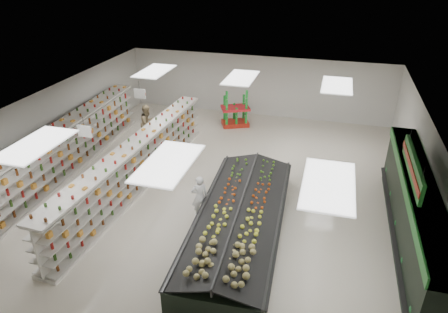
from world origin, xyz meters
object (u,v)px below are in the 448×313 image
(produce_island, at_px, (240,219))
(shopper_main, at_px, (200,197))
(gondola_left, at_px, (60,155))
(soda_endcap, at_px, (235,110))
(shopper_background, at_px, (148,123))
(gondola_center, at_px, (137,166))

(produce_island, distance_m, shopper_main, 1.60)
(gondola_left, xyz_separation_m, soda_endcap, (5.35, 6.84, -0.06))
(shopper_background, bearing_deg, soda_endcap, -35.01)
(produce_island, xyz_separation_m, shopper_main, (-1.50, 0.50, 0.27))
(gondola_center, bearing_deg, soda_endcap, 75.41)
(gondola_center, xyz_separation_m, soda_endcap, (2.08, 6.75, 0.02))
(soda_endcap, bearing_deg, gondola_left, -128.02)
(gondola_center, height_order, produce_island, gondola_center)
(soda_endcap, xyz_separation_m, shopper_main, (0.79, -7.98, -0.09))
(shopper_main, bearing_deg, produce_island, 130.66)
(gondola_left, bearing_deg, soda_endcap, 49.90)
(produce_island, height_order, shopper_background, shopper_background)
(produce_island, relative_size, shopper_main, 4.82)
(gondola_center, height_order, soda_endcap, gondola_center)
(gondola_left, xyz_separation_m, gondola_center, (3.26, 0.08, -0.08))
(gondola_center, bearing_deg, gondola_left, -176.01)
(shopper_background, bearing_deg, gondola_left, 168.80)
(gondola_center, relative_size, produce_island, 1.43)
(gondola_center, distance_m, soda_endcap, 7.07)
(gondola_left, height_order, soda_endcap, gondola_left)
(gondola_left, bearing_deg, produce_island, -14.27)
(produce_island, xyz_separation_m, shopper_background, (-5.73, 5.57, 0.39))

